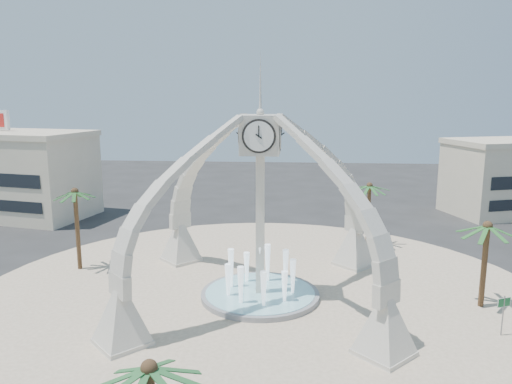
# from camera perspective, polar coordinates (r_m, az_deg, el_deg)

# --- Properties ---
(ground) EXTENTS (140.00, 140.00, 0.00)m
(ground) POSITION_cam_1_polar(r_m,az_deg,el_deg) (34.59, 0.47, -12.00)
(ground) COLOR #282828
(ground) RESTS_ON ground
(plaza) EXTENTS (40.00, 40.00, 0.06)m
(plaza) POSITION_cam_1_polar(r_m,az_deg,el_deg) (34.57, 0.47, -11.95)
(plaza) COLOR beige
(plaza) RESTS_ON ground
(clock_tower) EXTENTS (17.94, 17.94, 16.30)m
(clock_tower) POSITION_cam_1_polar(r_m,az_deg,el_deg) (32.60, 0.49, -1.44)
(clock_tower) COLOR beige
(clock_tower) RESTS_ON ground
(fountain) EXTENTS (8.00, 8.00, 3.62)m
(fountain) POSITION_cam_1_polar(r_m,az_deg,el_deg) (34.47, 0.47, -11.56)
(fountain) COLOR gray
(fountain) RESTS_ON ground
(palm_east) EXTENTS (4.20, 4.20, 6.16)m
(palm_east) POSITION_cam_1_polar(r_m,az_deg,el_deg) (34.68, 24.95, -3.64)
(palm_east) COLOR brown
(palm_east) RESTS_ON ground
(palm_west) EXTENTS (4.34, 4.34, 6.94)m
(palm_west) POSITION_cam_1_polar(r_m,az_deg,el_deg) (40.65, -20.00, -0.09)
(palm_west) COLOR brown
(palm_west) RESTS_ON ground
(palm_north) EXTENTS (3.58, 3.58, 6.27)m
(palm_north) POSITION_cam_1_polar(r_m,az_deg,el_deg) (45.56, 12.85, 0.61)
(palm_north) COLOR brown
(palm_north) RESTS_ON ground
(palm_south) EXTENTS (4.00, 4.00, 5.80)m
(palm_south) POSITION_cam_1_polar(r_m,az_deg,el_deg) (16.85, -12.11, -19.31)
(palm_south) COLOR brown
(palm_south) RESTS_ON ground
(street_sign) EXTENTS (0.83, 0.37, 2.44)m
(street_sign) POSITION_cam_1_polar(r_m,az_deg,el_deg) (32.07, 26.45, -11.73)
(street_sign) COLOR slate
(street_sign) RESTS_ON ground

